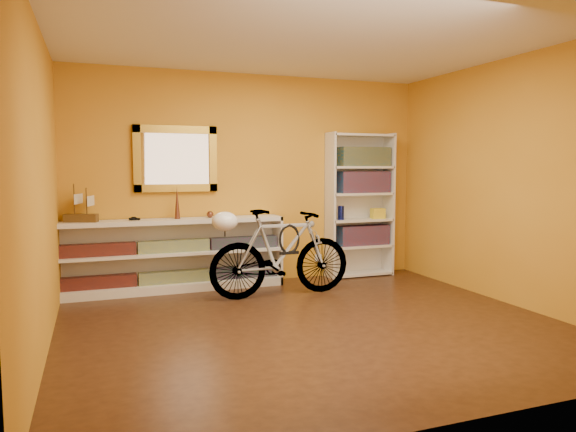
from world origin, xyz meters
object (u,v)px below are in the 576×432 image
object	(u,v)px
console_unit	(174,255)
helmet	(225,221)
bookcase	(360,205)
bicycle	(281,253)

from	to	relation	value
console_unit	helmet	world-z (taller)	helmet
bookcase	console_unit	bearing A→B (deg)	-179.42
bookcase	helmet	distance (m)	2.13
bookcase	helmet	bearing A→B (deg)	-160.48
bookcase	bicycle	size ratio (longest dim) A/B	1.13
console_unit	helmet	size ratio (longest dim) A/B	9.26
helmet	console_unit	bearing A→B (deg)	123.34
bookcase	bicycle	xyz separation A→B (m)	(-1.36, -0.70, -0.45)
console_unit	bicycle	distance (m)	1.29
bookcase	bicycle	distance (m)	1.60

